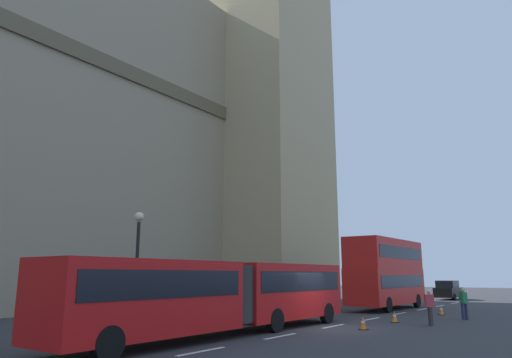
% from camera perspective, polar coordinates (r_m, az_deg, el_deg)
% --- Properties ---
extents(ground_plane, '(160.00, 160.00, 0.00)m').
position_cam_1_polar(ground_plane, '(22.79, 8.48, -17.56)').
color(ground_plane, '#333335').
extents(lane_centre_marking, '(39.00, 0.16, 0.01)m').
position_cam_1_polar(lane_centre_marking, '(27.66, 13.92, -16.28)').
color(lane_centre_marking, silver).
rests_on(lane_centre_marking, ground_plane).
extents(articulated_bus, '(16.06, 2.54, 2.90)m').
position_cam_1_polar(articulated_bus, '(19.77, -3.71, -13.50)').
color(articulated_bus, red).
rests_on(articulated_bus, ground_plane).
extents(double_decker_bus, '(9.45, 2.54, 4.90)m').
position_cam_1_polar(double_decker_bus, '(35.64, 15.61, -10.72)').
color(double_decker_bus, red).
rests_on(double_decker_bus, ground_plane).
extents(sedan_lead, '(4.40, 1.86, 1.85)m').
position_cam_1_polar(sedan_lead, '(51.36, 22.45, -12.45)').
color(sedan_lead, black).
rests_on(sedan_lead, ground_plane).
extents(traffic_cone_west, '(0.36, 0.36, 0.58)m').
position_cam_1_polar(traffic_cone_west, '(22.28, 12.96, -16.80)').
color(traffic_cone_west, black).
rests_on(traffic_cone_west, ground_plane).
extents(traffic_cone_middle, '(0.36, 0.36, 0.58)m').
position_cam_1_polar(traffic_cone_middle, '(25.99, 16.59, -15.84)').
color(traffic_cone_middle, black).
rests_on(traffic_cone_middle, ground_plane).
extents(traffic_cone_east, '(0.36, 0.36, 0.58)m').
position_cam_1_polar(traffic_cone_east, '(31.77, 21.71, -14.66)').
color(traffic_cone_east, black).
rests_on(traffic_cone_east, ground_plane).
extents(street_lamp, '(0.44, 0.44, 5.27)m').
position_cam_1_polar(street_lamp, '(22.29, -14.35, -9.59)').
color(street_lamp, black).
rests_on(street_lamp, ground_plane).
extents(pedestrian_near_cones, '(0.42, 0.47, 1.69)m').
position_cam_1_polar(pedestrian_near_cones, '(24.90, 20.47, -14.35)').
color(pedestrian_near_cones, '#333333').
rests_on(pedestrian_near_cones, ground_plane).
extents(pedestrian_by_kerb, '(0.46, 0.44, 1.69)m').
position_cam_1_polar(pedestrian_by_kerb, '(28.77, 24.06, -13.62)').
color(pedestrian_by_kerb, '#262D4C').
rests_on(pedestrian_by_kerb, ground_plane).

